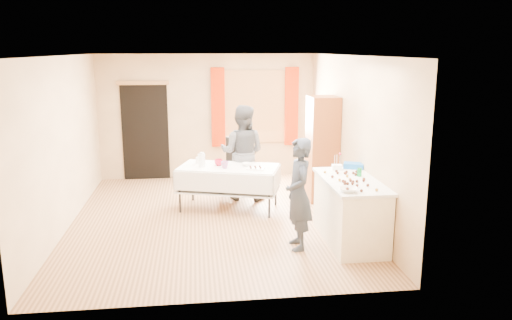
{
  "coord_description": "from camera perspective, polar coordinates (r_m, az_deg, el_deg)",
  "views": [
    {
      "loc": [
        -0.26,
        -7.74,
        2.7
      ],
      "look_at": [
        0.69,
        0.0,
        0.96
      ],
      "focal_mm": 35.0,
      "sensor_mm": 36.0,
      "label": 1
    }
  ],
  "objects": [
    {
      "name": "window_frame",
      "position": [
        10.6,
        -0.13,
        6.11
      ],
      "size": [
        1.32,
        0.06,
        1.52
      ],
      "primitive_type": "cube",
      "color": "olive",
      "rests_on": "wall_back"
    },
    {
      "name": "window_pane",
      "position": [
        10.59,
        -0.12,
        6.1
      ],
      "size": [
        1.2,
        0.02,
        1.4
      ],
      "primitive_type": "cube",
      "color": "white",
      "rests_on": "wall_back"
    },
    {
      "name": "cup_red",
      "position": [
        8.53,
        -4.29,
        -0.28
      ],
      "size": [
        0.17,
        0.17,
        0.11
      ],
      "primitive_type": "imported",
      "rotation": [
        0.0,
        0.0,
        -0.11
      ],
      "color": "#B0112B",
      "rests_on": "party_table"
    },
    {
      "name": "bottle",
      "position": [
        8.75,
        -6.59,
        0.17
      ],
      "size": [
        0.14,
        0.14,
        0.16
      ],
      "primitive_type": "imported",
      "rotation": [
        0.0,
        0.0,
        -0.6
      ],
      "color": "white",
      "rests_on": "party_table"
    },
    {
      "name": "curtain_left",
      "position": [
        10.49,
        -4.36,
        6.0
      ],
      "size": [
        0.28,
        0.06,
        1.65
      ],
      "primitive_type": "cube",
      "color": "#B52100",
      "rests_on": "wall_back"
    },
    {
      "name": "blue_basket",
      "position": [
        7.79,
        11.11,
        -0.63
      ],
      "size": [
        0.35,
        0.3,
        0.08
      ],
      "primitive_type": "cube",
      "rotation": [
        0.0,
        0.0,
        -0.37
      ],
      "color": "blue",
      "rests_on": "counter"
    },
    {
      "name": "wall_back",
      "position": [
        10.6,
        -5.56,
        4.96
      ],
      "size": [
        4.5,
        0.02,
        2.6
      ],
      "primitive_type": "cube",
      "color": "tan",
      "rests_on": "floor"
    },
    {
      "name": "pitcher",
      "position": [
        8.47,
        -6.19,
        -0.02
      ],
      "size": [
        0.14,
        0.14,
        0.22
      ],
      "primitive_type": "cylinder",
      "rotation": [
        0.0,
        0.0,
        -0.27
      ],
      "color": "silver",
      "rests_on": "party_table"
    },
    {
      "name": "wall_front",
      "position": [
        5.18,
        -3.86,
        -3.12
      ],
      "size": [
        4.5,
        0.02,
        2.6
      ],
      "primitive_type": "cube",
      "color": "tan",
      "rests_on": "floor"
    },
    {
      "name": "woman",
      "position": [
        9.02,
        -1.57,
        0.85
      ],
      "size": [
        1.24,
        1.16,
        1.73
      ],
      "primitive_type": "imported",
      "rotation": [
        0.0,
        0.0,
        2.82
      ],
      "color": "black",
      "rests_on": "floor"
    },
    {
      "name": "counter",
      "position": [
        7.24,
        10.7,
        -5.71
      ],
      "size": [
        0.75,
        1.57,
        0.91
      ],
      "color": "#F3E8CA",
      "rests_on": "floor"
    },
    {
      "name": "pastry_tray",
      "position": [
        8.26,
        -0.07,
        -0.98
      ],
      "size": [
        0.32,
        0.26,
        0.02
      ],
      "primitive_type": "cube",
      "rotation": [
        0.0,
        0.0,
        -0.25
      ],
      "color": "white",
      "rests_on": "party_table"
    },
    {
      "name": "door_lintel",
      "position": [
        10.51,
        -12.81,
        8.59
      ],
      "size": [
        1.05,
        0.06,
        0.08
      ],
      "primitive_type": "cube",
      "color": "olive",
      "rests_on": "wall_back"
    },
    {
      "name": "foam_block",
      "position": [
        7.63,
        9.24,
        -0.82
      ],
      "size": [
        0.16,
        0.12,
        0.08
      ],
      "primitive_type": "cube",
      "rotation": [
        0.0,
        0.0,
        -0.13
      ],
      "color": "white",
      "rests_on": "counter"
    },
    {
      "name": "girl",
      "position": [
        6.81,
        4.89,
        -3.9
      ],
      "size": [
        0.59,
        0.41,
        1.54
      ],
      "primitive_type": "imported",
      "rotation": [
        0.0,
        0.0,
        -1.54
      ],
      "color": "#222938",
      "rests_on": "floor"
    },
    {
      "name": "cake_balls",
      "position": [
        7.05,
        10.67,
        -2.16
      ],
      "size": [
        0.51,
        1.09,
        0.04
      ],
      "color": "#3F2314",
      "rests_on": "counter"
    },
    {
      "name": "cabinet",
      "position": [
        9.03,
        7.57,
        1.27
      ],
      "size": [
        0.5,
        0.6,
        1.88
      ],
      "primitive_type": "cube",
      "color": "brown",
      "rests_on": "floor"
    },
    {
      "name": "party_table",
      "position": [
        8.54,
        -3.13,
        -2.73
      ],
      "size": [
        1.86,
        1.33,
        0.75
      ],
      "rotation": [
        0.0,
        0.0,
        -0.31
      ],
      "color": "black",
      "rests_on": "floor"
    },
    {
      "name": "doorway",
      "position": [
        10.66,
        -12.53,
        3.13
      ],
      "size": [
        0.95,
        0.04,
        2.0
      ],
      "primitive_type": "cube",
      "color": "black",
      "rests_on": "floor"
    },
    {
      "name": "cup_rainbow",
      "position": [
        8.33,
        -3.59,
        -0.55
      ],
      "size": [
        0.17,
        0.17,
        0.12
      ],
      "primitive_type": "imported",
      "rotation": [
        0.0,
        0.0,
        -0.16
      ],
      "color": "red",
      "rests_on": "party_table"
    },
    {
      "name": "chair",
      "position": [
        9.42,
        -2.37,
        -2.05
      ],
      "size": [
        0.55,
        0.55,
        1.06
      ],
      "rotation": [
        0.0,
        0.0,
        -0.32
      ],
      "color": "black",
      "rests_on": "floor"
    },
    {
      "name": "floor",
      "position": [
        8.21,
        -4.82,
        -6.73
      ],
      "size": [
        4.5,
        5.5,
        0.02
      ],
      "primitive_type": "cube",
      "color": "#9E7047",
      "rests_on": "ground"
    },
    {
      "name": "small_bowl",
      "position": [
        8.49,
        -1.08,
        -0.5
      ],
      "size": [
        0.24,
        0.24,
        0.05
      ],
      "primitive_type": "imported",
      "rotation": [
        0.0,
        0.0,
        -0.25
      ],
      "color": "white",
      "rests_on": "party_table"
    },
    {
      "name": "wall_right",
      "position": [
        8.26,
        10.88,
        2.61
      ],
      "size": [
        0.02,
        5.5,
        2.6
      ],
      "primitive_type": "cube",
      "color": "tan",
      "rests_on": "floor"
    },
    {
      "name": "ceiling",
      "position": [
        7.75,
        -5.19,
        11.88
      ],
      "size": [
        4.5,
        5.5,
        0.02
      ],
      "primitive_type": "cube",
      "color": "white",
      "rests_on": "floor"
    },
    {
      "name": "wall_left",
      "position": [
        8.12,
        -21.16,
        1.81
      ],
      "size": [
        0.02,
        5.5,
        2.6
      ],
      "primitive_type": "cube",
      "color": "tan",
      "rests_on": "floor"
    },
    {
      "name": "curtain_right",
      "position": [
        10.68,
        4.08,
        6.12
      ],
      "size": [
        0.28,
        0.06,
        1.65
      ],
      "primitive_type": "cube",
      "color": "#B52100",
      "rests_on": "wall_back"
    },
    {
      "name": "soda_can",
      "position": [
        7.3,
        11.74,
        -1.38
      ],
      "size": [
        0.08,
        0.08,
        0.12
      ],
      "primitive_type": "cylinder",
      "rotation": [
        0.0,
        0.0,
        -0.29
      ],
      "color": "#108131",
      "rests_on": "counter"
    },
    {
      "name": "mixing_bowl",
      "position": [
        6.5,
        10.51,
        -3.35
      ],
      "size": [
        0.37,
        0.37,
        0.06
      ],
      "primitive_type": "imported",
      "rotation": [
        0.0,
        0.0,
        -0.33
      ],
      "color": "white",
      "rests_on": "counter"
    }
  ]
}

